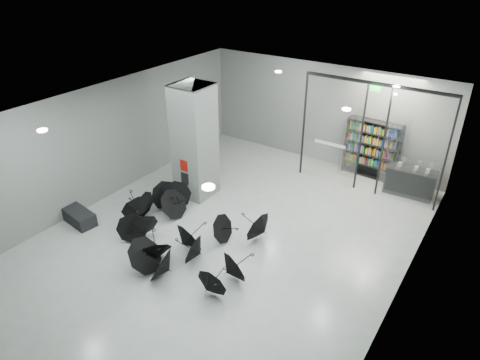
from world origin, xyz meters
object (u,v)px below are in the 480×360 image
Objects in this scene: shop_counter at (410,182)px; umbrella_cluster at (175,234)px; column at (194,142)px; bookshelf at (372,149)px; bench at (78,216)px.

shop_counter reaches higher than umbrella_cluster.
umbrella_cluster is at bearing -63.71° from column.
bookshelf is (4.70, 4.75, -0.88)m from column.
bookshelf is 1.90m from shop_counter.
umbrella_cluster reaches higher than bench.
umbrella_cluster is (-5.05, -6.82, -0.19)m from shop_counter.
bookshelf is at bearing 65.64° from umbrella_cluster.
column reaches higher than bench.
bench is at bearing -125.35° from bookshelf.
bookshelf is 8.21m from umbrella_cluster.
umbrella_cluster is (-3.37, -7.44, -0.81)m from bookshelf.
bookshelf reaches higher than bench.
bench is (-2.00, -3.61, -1.78)m from column.
shop_counter is 8.49m from umbrella_cluster.
shop_counter is at bearing -17.15° from bookshelf.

